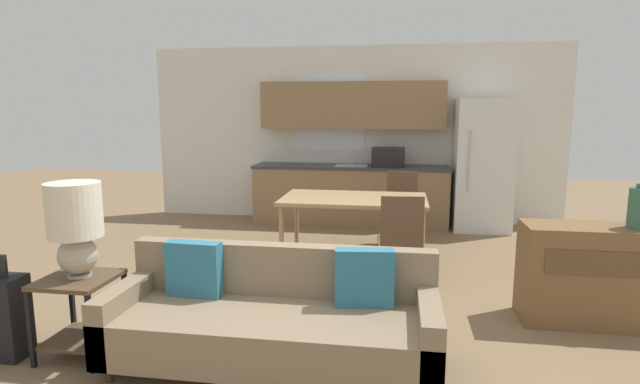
% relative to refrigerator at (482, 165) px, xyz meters
% --- Properties ---
extents(ground_plane, '(20.00, 20.00, 0.00)m').
position_rel_refrigerator_xyz_m(ground_plane, '(-1.91, -4.23, -0.94)').
color(ground_plane, '#7F6647').
extents(wall_back, '(6.40, 0.07, 2.70)m').
position_rel_refrigerator_xyz_m(wall_back, '(-1.92, 0.40, 0.41)').
color(wall_back, silver).
rests_on(wall_back, ground_plane).
extents(kitchen_counter, '(2.95, 0.65, 2.15)m').
position_rel_refrigerator_xyz_m(kitchen_counter, '(-1.90, 0.10, -0.10)').
color(kitchen_counter, '#8E704C').
rests_on(kitchen_counter, ground_plane).
extents(refrigerator, '(0.79, 0.74, 1.89)m').
position_rel_refrigerator_xyz_m(refrigerator, '(0.00, 0.00, 0.00)').
color(refrigerator, white).
rests_on(refrigerator, ground_plane).
extents(dining_table, '(1.61, 0.93, 0.77)m').
position_rel_refrigerator_xyz_m(dining_table, '(-1.68, -1.94, -0.24)').
color(dining_table, tan).
rests_on(dining_table, ground_plane).
extents(couch, '(2.21, 0.80, 0.81)m').
position_rel_refrigerator_xyz_m(couch, '(-2.02, -4.29, -0.62)').
color(couch, '#3D2D1E').
rests_on(couch, ground_plane).
extents(side_table, '(0.48, 0.48, 0.58)m').
position_rel_refrigerator_xyz_m(side_table, '(-3.41, -4.39, -0.56)').
color(side_table, brown).
rests_on(side_table, ground_plane).
extents(table_lamp, '(0.37, 0.37, 0.67)m').
position_rel_refrigerator_xyz_m(table_lamp, '(-3.41, -4.36, 0.02)').
color(table_lamp, '#B2A893').
rests_on(table_lamp, side_table).
extents(credenza, '(1.16, 0.46, 0.82)m').
position_rel_refrigerator_xyz_m(credenza, '(0.41, -3.23, -0.54)').
color(credenza, brown).
rests_on(credenza, ground_plane).
extents(dining_chair_near_right, '(0.45, 0.45, 0.95)m').
position_rel_refrigerator_xyz_m(dining_chair_near_right, '(-1.16, -2.73, -0.42)').
color(dining_chair_near_right, brown).
rests_on(dining_chair_near_right, ground_plane).
extents(dining_chair_far_right, '(0.48, 0.48, 0.95)m').
position_rel_refrigerator_xyz_m(dining_chair_far_right, '(-1.16, -1.09, -0.42)').
color(dining_chair_far_right, brown).
rests_on(dining_chair_far_right, ground_plane).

